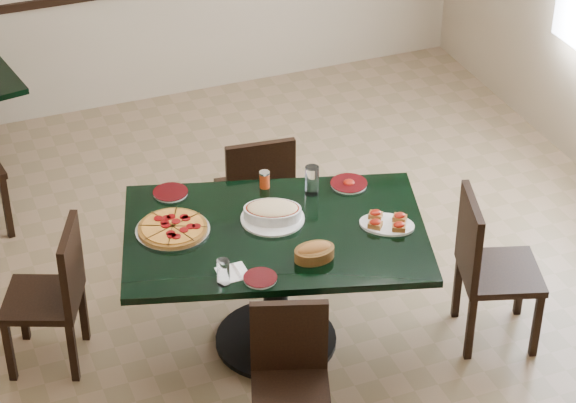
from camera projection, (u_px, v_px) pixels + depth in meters
name	position (u px, v px, depth m)	size (l,w,h in m)	color
floor	(279.00, 307.00, 6.49)	(5.50, 5.50, 0.00)	#7F6549
main_table	(275.00, 259.00, 5.93)	(1.79, 1.40, 0.75)	black
chair_far	(257.00, 191.00, 6.63)	(0.45, 0.45, 0.87)	black
chair_near	(290.00, 374.00, 5.36)	(0.47, 0.47, 0.80)	black
chair_right	(486.00, 262.00, 6.01)	(0.53, 0.53, 0.90)	black
chair_left	(56.00, 290.00, 5.86)	(0.51, 0.51, 0.84)	black
pepperoni_pizza	(173.00, 228.00, 5.81)	(0.39, 0.39, 0.04)	silver
lasagna_casserole	(272.00, 212.00, 5.89)	(0.36, 0.34, 0.09)	silver
bread_basket	(314.00, 252.00, 5.60)	(0.21, 0.15, 0.09)	brown
bruschetta_platter	(387.00, 222.00, 5.85)	(0.35, 0.33, 0.05)	silver
side_plate_near	(260.00, 278.00, 5.47)	(0.17, 0.17, 0.02)	silver
side_plate_far_r	(349.00, 184.00, 6.19)	(0.20, 0.20, 0.03)	silver
side_plate_far_l	(170.00, 193.00, 6.12)	(0.19, 0.19, 0.02)	silver
napkin_setting	(233.00, 273.00, 5.52)	(0.15, 0.15, 0.01)	white
water_glass_a	(312.00, 180.00, 6.08)	(0.08, 0.08, 0.17)	white
water_glass_b	(223.00, 272.00, 5.41)	(0.06, 0.06, 0.14)	white
pepper_shaker	(265.00, 179.00, 6.15)	(0.06, 0.06, 0.10)	#CD4915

